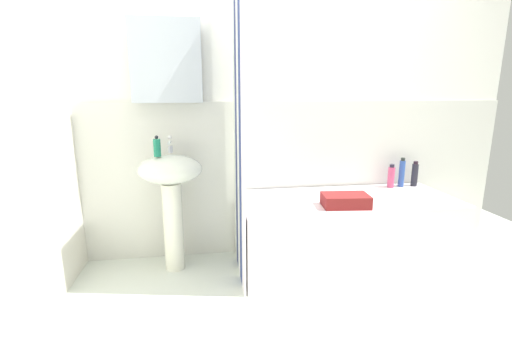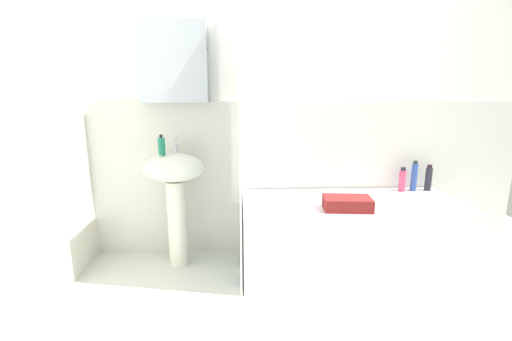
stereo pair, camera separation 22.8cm
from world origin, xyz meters
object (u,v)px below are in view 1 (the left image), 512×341
Objects in this scene: conditioner_bottle at (391,177)px; sink at (171,187)px; soap_dispenser at (157,147)px; towel_folded at (346,200)px; bathtub at (345,232)px; shampoo_bottle at (402,173)px; body_wash_bottle at (415,174)px.

sink is at bearing -176.79° from conditioner_bottle.
sink is 5.94× the size of soap_dispenser.
towel_folded is at bearing -15.11° from sink.
sink is at bearing 26.61° from soap_dispenser.
towel_folded is (-0.09, -0.18, 0.30)m from bathtub.
conditioner_bottle is at bearing 4.26° from soap_dispenser.
sink reaches higher than towel_folded.
shampoo_bottle is at bearing 3.35° from sink.
sink is at bearing 164.89° from towel_folded.
body_wash_bottle is 1.08× the size of conditioner_bottle.
soap_dispenser is at bearing -153.39° from sink.
shampoo_bottle reaches higher than conditioner_bottle.
body_wash_bottle is at bearing 1.96° from shampoo_bottle.
bathtub is at bearing -4.10° from soap_dispenser.
body_wash_bottle reaches higher than bathtub.
shampoo_bottle is at bearing 32.98° from towel_folded.
soap_dispenser reaches higher than towel_folded.
shampoo_bottle is (1.80, 0.11, 0.01)m from sink.
towel_folded is (-0.55, -0.41, -0.05)m from conditioner_bottle.
shampoo_bottle is (1.87, 0.14, -0.27)m from soap_dispenser.
sink is 4.17× the size of body_wash_bottle.
bathtub is (1.32, -0.09, -0.65)m from soap_dispenser.
shampoo_bottle is 0.78× the size of towel_folded.
bathtub is at bearing 62.92° from towel_folded.
towel_folded is at bearing -150.99° from body_wash_bottle.
conditioner_bottle reaches higher than bathtub.
soap_dispenser is 1.48m from bathtub.
towel_folded is at bearing -12.60° from soap_dispenser.
conditioner_bottle is at bearing -174.12° from shampoo_bottle.
towel_folded is at bearing -147.02° from shampoo_bottle.
conditioner_bottle is at bearing 3.21° from sink.
towel_folded is (-0.64, -0.42, -0.07)m from shampoo_bottle.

